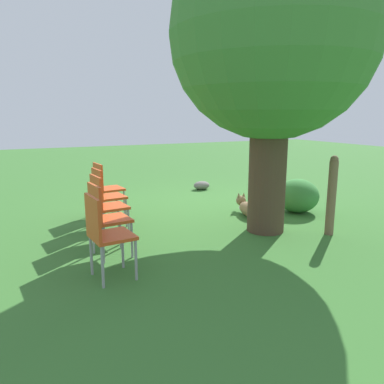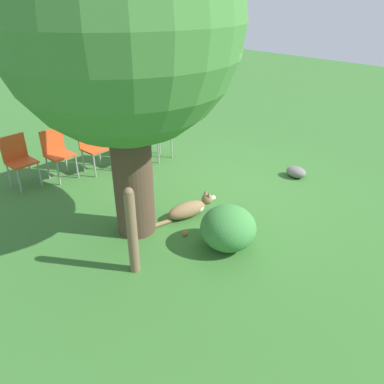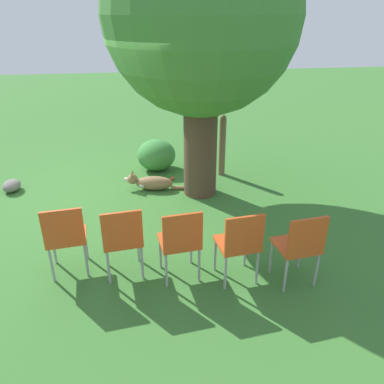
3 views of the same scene
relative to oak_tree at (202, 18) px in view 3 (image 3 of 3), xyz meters
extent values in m
plane|color=#38702D|center=(0.01, -1.49, -2.74)|extent=(30.00, 30.00, 0.00)
cylinder|color=#4C3828|center=(0.00, 0.00, -1.74)|extent=(0.55, 0.55, 2.00)
sphere|color=#427F38|center=(0.00, 0.00, 0.04)|extent=(2.86, 2.86, 2.86)
ellipsoid|color=olive|center=(-0.24, -0.77, -2.62)|extent=(0.37, 0.69, 0.24)
ellipsoid|color=silver|center=(-0.27, -0.95, -2.63)|extent=(0.26, 0.26, 0.15)
sphere|color=olive|center=(-0.31, -1.14, -2.55)|extent=(0.21, 0.21, 0.18)
cylinder|color=silver|center=(-0.32, -1.24, -2.56)|extent=(0.09, 0.09, 0.08)
cone|color=olive|center=(-0.26, -1.15, -2.44)|extent=(0.06, 0.06, 0.08)
cone|color=olive|center=(-0.36, -1.13, -2.44)|extent=(0.06, 0.06, 0.08)
cylinder|color=olive|center=(-0.17, -0.33, -2.71)|extent=(0.11, 0.30, 0.07)
cylinder|color=brown|center=(-0.74, 0.55, -2.20)|extent=(0.13, 0.13, 1.08)
sphere|color=brown|center=(-0.74, 0.55, -1.64)|extent=(0.11, 0.11, 0.11)
cube|color=#D14C1E|center=(1.88, -1.91, -2.28)|extent=(0.46, 0.48, 0.04)
cube|color=#D14C1E|center=(2.08, -1.89, -2.05)|extent=(0.08, 0.44, 0.43)
cylinder|color=#99999E|center=(1.72, -2.12, -2.52)|extent=(0.03, 0.03, 0.45)
cylinder|color=#99999E|center=(1.68, -1.74, -2.52)|extent=(0.03, 0.03, 0.45)
cylinder|color=#99999E|center=(2.08, -2.08, -2.52)|extent=(0.03, 0.03, 0.45)
cylinder|color=#99999E|center=(2.04, -1.70, -2.52)|extent=(0.03, 0.03, 0.45)
cube|color=#D14C1E|center=(2.03, -1.27, -2.28)|extent=(0.46, 0.48, 0.04)
cube|color=#D14C1E|center=(2.22, -1.25, -2.05)|extent=(0.08, 0.44, 0.43)
cylinder|color=#99999E|center=(1.87, -1.48, -2.52)|extent=(0.03, 0.03, 0.45)
cylinder|color=#99999E|center=(1.83, -1.10, -2.52)|extent=(0.03, 0.03, 0.45)
cylinder|color=#99999E|center=(2.23, -1.44, -2.52)|extent=(0.03, 0.03, 0.45)
cylinder|color=#99999E|center=(2.19, -1.06, -2.52)|extent=(0.03, 0.03, 0.45)
cube|color=#D14C1E|center=(2.18, -0.63, -2.28)|extent=(0.46, 0.48, 0.04)
cube|color=#D14C1E|center=(2.37, -0.61, -2.05)|extent=(0.08, 0.44, 0.43)
cylinder|color=#99999E|center=(2.02, -0.84, -2.52)|extent=(0.03, 0.03, 0.45)
cylinder|color=#99999E|center=(1.98, -0.46, -2.52)|extent=(0.03, 0.03, 0.45)
cylinder|color=#99999E|center=(2.38, -0.80, -2.52)|extent=(0.03, 0.03, 0.45)
cylinder|color=#99999E|center=(2.34, -0.43, -2.52)|extent=(0.03, 0.03, 0.45)
cube|color=#D14C1E|center=(2.33, 0.01, -2.28)|extent=(0.46, 0.48, 0.04)
cube|color=#D14C1E|center=(2.52, 0.03, -2.05)|extent=(0.08, 0.44, 0.43)
cylinder|color=#99999E|center=(2.17, -0.20, -2.52)|extent=(0.03, 0.03, 0.45)
cylinder|color=#99999E|center=(2.13, 0.18, -2.52)|extent=(0.03, 0.03, 0.45)
cylinder|color=#99999E|center=(2.52, -0.17, -2.52)|extent=(0.03, 0.03, 0.45)
cylinder|color=#99999E|center=(2.49, 0.21, -2.52)|extent=(0.03, 0.03, 0.45)
cube|color=#D14C1E|center=(2.47, 0.64, -2.28)|extent=(0.46, 0.48, 0.04)
cube|color=#D14C1E|center=(2.67, 0.66, -2.05)|extent=(0.08, 0.44, 0.43)
cylinder|color=#99999E|center=(2.31, 0.44, -2.52)|extent=(0.03, 0.03, 0.45)
cylinder|color=#99999E|center=(2.27, 0.81, -2.52)|extent=(0.03, 0.03, 0.45)
cylinder|color=#99999E|center=(2.67, 0.47, -2.52)|extent=(0.03, 0.03, 0.45)
cylinder|color=#99999E|center=(2.63, 0.85, -2.52)|extent=(0.03, 0.03, 0.45)
sphere|color=#E54C33|center=(-0.60, -0.41, -2.71)|extent=(0.07, 0.07, 0.07)
ellipsoid|color=slate|center=(-0.58, -3.23, -2.65)|extent=(0.39, 0.29, 0.20)
ellipsoid|color=#3D843D|center=(-1.19, -0.66, -2.44)|extent=(0.75, 0.75, 0.60)
camera|label=1|loc=(3.35, 4.40, -1.02)|focal=35.00mm
camera|label=2|loc=(-3.91, 2.53, 0.32)|focal=35.00mm
camera|label=3|loc=(5.75, -1.05, 0.06)|focal=35.00mm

